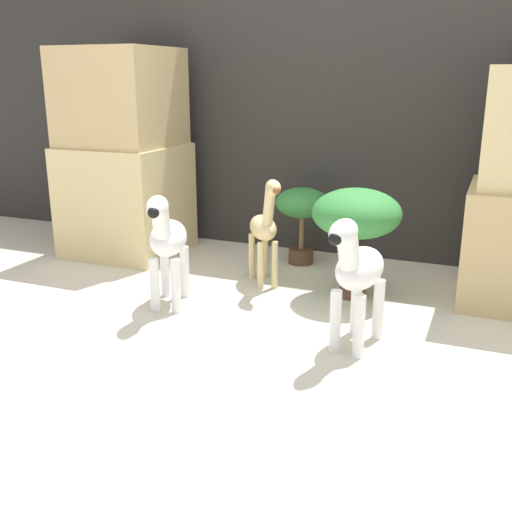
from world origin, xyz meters
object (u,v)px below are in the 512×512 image
(zebra_right, at_px, (357,270))
(potted_palm_back, at_px, (302,209))
(giraffe_figurine, at_px, (265,227))
(potted_palm_front, at_px, (356,216))
(zebra_left, at_px, (167,240))

(zebra_right, xyz_separation_m, potted_palm_back, (-0.61, 1.12, -0.00))
(zebra_right, bearing_deg, giraffe_figurine, 136.86)
(giraffe_figurine, relative_size, potted_palm_back, 1.31)
(zebra_right, relative_size, giraffe_figurine, 0.97)
(potted_palm_front, bearing_deg, giraffe_figurine, 179.99)
(zebra_left, height_order, giraffe_figurine, giraffe_figurine)
(zebra_right, height_order, giraffe_figurine, giraffe_figurine)
(potted_palm_front, distance_m, potted_palm_back, 0.68)
(zebra_right, distance_m, potted_palm_front, 0.66)
(zebra_left, distance_m, potted_palm_back, 1.08)
(zebra_right, bearing_deg, potted_palm_back, 118.69)
(potted_palm_back, bearing_deg, giraffe_figurine, -97.72)
(zebra_right, xyz_separation_m, giraffe_figurine, (-0.68, 0.64, -0.02))
(potted_palm_front, xyz_separation_m, potted_palm_back, (-0.46, 0.49, -0.10))
(zebra_left, distance_m, giraffe_figurine, 0.61)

